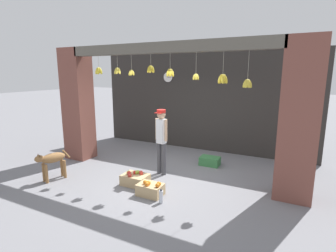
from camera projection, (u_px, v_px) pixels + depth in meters
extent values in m
plane|color=slate|center=(160.00, 177.00, 6.28)|extent=(60.00, 60.00, 0.00)
cube|color=#2D2B28|center=(201.00, 102.00, 8.35)|extent=(6.99, 0.12, 3.13)
cube|color=brown|center=(78.00, 105.00, 7.49)|extent=(0.70, 0.60, 3.13)
cube|color=brown|center=(299.00, 121.00, 4.97)|extent=(0.70, 0.60, 3.13)
cube|color=#5B564C|center=(162.00, 48.00, 5.78)|extent=(5.09, 0.24, 0.24)
cylinder|color=#B2AD99|center=(98.00, 62.00, 6.62)|extent=(0.01, 0.01, 0.29)
ellipsoid|color=yellow|center=(100.00, 71.00, 6.65)|extent=(0.13, 0.07, 0.19)
ellipsoid|color=yellow|center=(101.00, 71.00, 6.70)|extent=(0.09, 0.12, 0.20)
ellipsoid|color=yellow|center=(98.00, 71.00, 6.71)|extent=(0.12, 0.10, 0.20)
ellipsoid|color=yellow|center=(97.00, 71.00, 6.66)|extent=(0.12, 0.10, 0.20)
ellipsoid|color=yellow|center=(98.00, 71.00, 6.62)|extent=(0.09, 0.12, 0.20)
cylinder|color=#B2AD99|center=(117.00, 61.00, 6.44)|extent=(0.01, 0.01, 0.30)
ellipsoid|color=yellow|center=(119.00, 71.00, 6.46)|extent=(0.12, 0.06, 0.18)
ellipsoid|color=yellow|center=(119.00, 71.00, 6.51)|extent=(0.08, 0.11, 0.18)
ellipsoid|color=yellow|center=(117.00, 71.00, 6.52)|extent=(0.11, 0.10, 0.19)
ellipsoid|color=yellow|center=(116.00, 71.00, 6.48)|extent=(0.11, 0.10, 0.19)
ellipsoid|color=yellow|center=(117.00, 71.00, 6.44)|extent=(0.08, 0.11, 0.18)
cylinder|color=#B2AD99|center=(131.00, 62.00, 6.22)|extent=(0.01, 0.01, 0.36)
ellipsoid|color=gold|center=(133.00, 73.00, 6.25)|extent=(0.10, 0.05, 0.15)
ellipsoid|color=gold|center=(133.00, 73.00, 6.29)|extent=(0.07, 0.10, 0.16)
ellipsoid|color=gold|center=(131.00, 73.00, 6.30)|extent=(0.09, 0.08, 0.16)
ellipsoid|color=gold|center=(130.00, 73.00, 6.26)|extent=(0.09, 0.08, 0.16)
ellipsoid|color=gold|center=(131.00, 73.00, 6.23)|extent=(0.07, 0.10, 0.16)
cylinder|color=#B2AD99|center=(151.00, 60.00, 6.01)|extent=(0.01, 0.01, 0.26)
ellipsoid|color=yellow|center=(153.00, 69.00, 6.04)|extent=(0.12, 0.07, 0.19)
ellipsoid|color=yellow|center=(152.00, 69.00, 6.09)|extent=(0.09, 0.12, 0.19)
ellipsoid|color=yellow|center=(150.00, 69.00, 6.10)|extent=(0.12, 0.10, 0.20)
ellipsoid|color=yellow|center=(149.00, 69.00, 6.05)|extent=(0.12, 0.10, 0.20)
ellipsoid|color=yellow|center=(150.00, 69.00, 6.01)|extent=(0.09, 0.12, 0.19)
cylinder|color=#B2AD99|center=(170.00, 61.00, 5.71)|extent=(0.01, 0.01, 0.34)
ellipsoid|color=yellow|center=(172.00, 73.00, 5.74)|extent=(0.13, 0.07, 0.19)
ellipsoid|color=yellow|center=(172.00, 73.00, 5.78)|extent=(0.10, 0.12, 0.20)
ellipsoid|color=yellow|center=(170.00, 73.00, 5.80)|extent=(0.10, 0.12, 0.20)
ellipsoid|color=yellow|center=(168.00, 73.00, 5.78)|extent=(0.13, 0.07, 0.19)
ellipsoid|color=yellow|center=(168.00, 73.00, 5.73)|extent=(0.10, 0.12, 0.20)
ellipsoid|color=yellow|center=(170.00, 73.00, 5.71)|extent=(0.10, 0.12, 0.20)
cylinder|color=#B2AD99|center=(196.00, 63.00, 5.46)|extent=(0.01, 0.01, 0.44)
ellipsoid|color=gold|center=(197.00, 77.00, 5.50)|extent=(0.10, 0.05, 0.15)
ellipsoid|color=gold|center=(197.00, 77.00, 5.54)|extent=(0.08, 0.09, 0.15)
ellipsoid|color=gold|center=(196.00, 77.00, 5.55)|extent=(0.08, 0.09, 0.15)
ellipsoid|color=gold|center=(194.00, 77.00, 5.53)|extent=(0.10, 0.05, 0.15)
ellipsoid|color=gold|center=(195.00, 77.00, 5.50)|extent=(0.08, 0.09, 0.15)
ellipsoid|color=gold|center=(196.00, 77.00, 5.48)|extent=(0.08, 0.09, 0.15)
cylinder|color=#B2AD99|center=(223.00, 63.00, 5.25)|extent=(0.01, 0.01, 0.45)
ellipsoid|color=yellow|center=(225.00, 79.00, 5.29)|extent=(0.14, 0.08, 0.21)
ellipsoid|color=yellow|center=(224.00, 79.00, 5.35)|extent=(0.10, 0.14, 0.22)
ellipsoid|color=yellow|center=(221.00, 79.00, 5.36)|extent=(0.13, 0.11, 0.22)
ellipsoid|color=yellow|center=(220.00, 79.00, 5.31)|extent=(0.13, 0.11, 0.22)
ellipsoid|color=yellow|center=(223.00, 79.00, 5.27)|extent=(0.10, 0.14, 0.22)
cylinder|color=#B2AD99|center=(248.00, 65.00, 5.02)|extent=(0.01, 0.01, 0.55)
ellipsoid|color=gold|center=(250.00, 84.00, 5.07)|extent=(0.12, 0.07, 0.19)
ellipsoid|color=gold|center=(249.00, 84.00, 5.11)|extent=(0.10, 0.11, 0.20)
ellipsoid|color=gold|center=(247.00, 83.00, 5.14)|extent=(0.08, 0.12, 0.19)
ellipsoid|color=gold|center=(245.00, 84.00, 5.13)|extent=(0.12, 0.09, 0.19)
ellipsoid|color=gold|center=(245.00, 84.00, 5.09)|extent=(0.12, 0.09, 0.19)
ellipsoid|color=gold|center=(246.00, 84.00, 5.06)|extent=(0.08, 0.12, 0.19)
ellipsoid|color=gold|center=(249.00, 84.00, 5.05)|extent=(0.10, 0.11, 0.20)
ellipsoid|color=olive|center=(53.00, 158.00, 6.06)|extent=(0.37, 0.61, 0.23)
cylinder|color=olive|center=(46.00, 174.00, 5.92)|extent=(0.07, 0.07, 0.43)
cylinder|color=olive|center=(44.00, 172.00, 6.01)|extent=(0.07, 0.07, 0.43)
cylinder|color=olive|center=(65.00, 169.00, 6.23)|extent=(0.07, 0.07, 0.43)
cylinder|color=olive|center=(62.00, 168.00, 6.32)|extent=(0.07, 0.07, 0.43)
ellipsoid|color=olive|center=(39.00, 159.00, 5.83)|extent=(0.20, 0.24, 0.15)
cone|color=brown|center=(40.00, 156.00, 5.78)|extent=(0.05, 0.05, 0.06)
cone|color=brown|center=(38.00, 155.00, 5.84)|extent=(0.05, 0.05, 0.06)
cylinder|color=olive|center=(66.00, 154.00, 6.28)|extent=(0.09, 0.19, 0.23)
cylinder|color=#424247|center=(164.00, 159.00, 6.39)|extent=(0.11, 0.11, 0.79)
cylinder|color=#424247|center=(159.00, 158.00, 6.47)|extent=(0.11, 0.11, 0.79)
cube|color=silver|center=(161.00, 131.00, 6.29)|extent=(0.22, 0.20, 0.59)
cylinder|color=tan|center=(166.00, 130.00, 6.20)|extent=(0.06, 0.06, 0.52)
cylinder|color=tan|center=(157.00, 129.00, 6.36)|extent=(0.06, 0.06, 0.52)
sphere|color=tan|center=(161.00, 115.00, 6.21)|extent=(0.20, 0.20, 0.20)
cylinder|color=red|center=(161.00, 111.00, 6.19)|extent=(0.21, 0.21, 0.07)
cube|color=red|center=(159.00, 113.00, 6.12)|extent=(0.19, 0.14, 0.01)
cube|color=tan|center=(150.00, 190.00, 5.36)|extent=(0.51, 0.36, 0.24)
sphere|color=orange|center=(157.00, 185.00, 5.19)|extent=(0.09, 0.09, 0.09)
sphere|color=orange|center=(145.00, 182.00, 5.34)|extent=(0.09, 0.09, 0.09)
sphere|color=orange|center=(149.00, 183.00, 5.31)|extent=(0.09, 0.09, 0.09)
sphere|color=orange|center=(159.00, 184.00, 5.27)|extent=(0.09, 0.09, 0.09)
sphere|color=orange|center=(147.00, 184.00, 5.25)|extent=(0.09, 0.09, 0.09)
cube|color=tan|center=(135.00, 180.00, 5.86)|extent=(0.57, 0.42, 0.24)
sphere|color=red|center=(141.00, 172.00, 5.86)|extent=(0.09, 0.09, 0.09)
sphere|color=red|center=(141.00, 173.00, 5.83)|extent=(0.09, 0.09, 0.09)
sphere|color=#99B238|center=(136.00, 172.00, 5.87)|extent=(0.09, 0.09, 0.09)
sphere|color=#99B238|center=(138.00, 172.00, 5.89)|extent=(0.09, 0.09, 0.09)
sphere|color=#99B238|center=(129.00, 172.00, 5.86)|extent=(0.09, 0.09, 0.09)
sphere|color=red|center=(130.00, 175.00, 5.71)|extent=(0.09, 0.09, 0.09)
sphere|color=red|center=(129.00, 173.00, 5.84)|extent=(0.09, 0.09, 0.09)
sphere|color=red|center=(135.00, 172.00, 5.86)|extent=(0.09, 0.09, 0.09)
cube|color=#387A42|center=(210.00, 161.00, 7.10)|extent=(0.52, 0.35, 0.23)
cylinder|color=silver|center=(161.00, 197.00, 5.03)|extent=(0.08, 0.08, 0.25)
cylinder|color=black|center=(161.00, 190.00, 5.00)|extent=(0.04, 0.04, 0.03)
cylinder|color=black|center=(168.00, 77.00, 8.64)|extent=(0.34, 0.01, 0.34)
cylinder|color=white|center=(168.00, 77.00, 8.63)|extent=(0.32, 0.02, 0.32)
cube|color=black|center=(168.00, 76.00, 8.61)|extent=(0.01, 0.01, 0.09)
cube|color=black|center=(169.00, 77.00, 8.60)|extent=(0.12, 0.01, 0.01)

